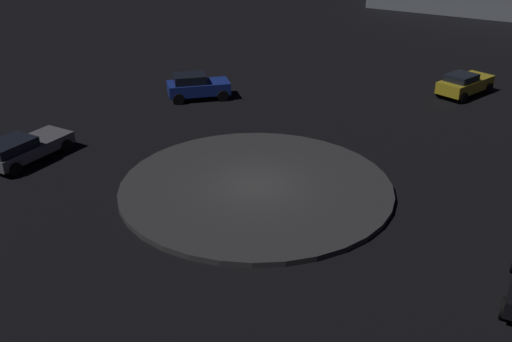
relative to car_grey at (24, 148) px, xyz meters
name	(u,v)px	position (x,y,z in m)	size (l,w,h in m)	color
ground_plane	(256,189)	(10.06, 6.21, -0.73)	(120.69, 120.69, 0.00)	black
roundabout_island	(256,187)	(10.06, 6.21, -0.61)	(12.27, 12.27, 0.24)	#383838
car_grey	(24,148)	(0.00, 0.00, 0.00)	(3.08, 4.80, 1.37)	slate
car_yellow	(465,84)	(9.87, 25.13, 0.06)	(2.15, 4.30, 1.50)	gold
car_blue	(197,86)	(-1.60, 12.13, 0.12)	(3.47, 4.24, 1.63)	#1E38A5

